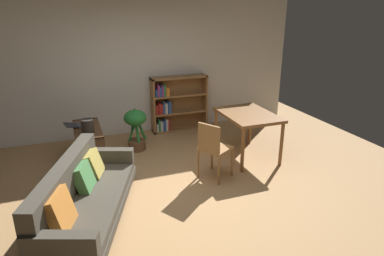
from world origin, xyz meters
TOP-DOWN VIEW (x-y plane):
  - ground_plane at (0.00, 0.00)m, footprint 8.16×8.16m
  - back_wall_panel at (0.00, 2.70)m, footprint 6.80×0.10m
  - fabric_couch at (-1.24, -0.22)m, footprint 1.42×2.21m
  - media_console at (-1.04, 1.48)m, footprint 0.42×1.05m
  - open_laptop at (-1.15, 1.65)m, footprint 0.46×0.35m
  - desk_speaker at (-1.04, 1.24)m, footprint 0.19×0.19m
  - potted_floor_plant at (-0.20, 1.73)m, footprint 0.40×0.46m
  - dining_table at (1.52, 0.79)m, footprint 0.80×1.11m
  - dining_chair_near at (0.65, 0.25)m, footprint 0.55×0.56m
  - bookshelf at (0.79, 2.53)m, footprint 1.16×0.29m

SIDE VIEW (x-z plane):
  - ground_plane at x=0.00m, z-range 0.00..0.00m
  - media_console at x=-1.04m, z-range -0.01..0.59m
  - fabric_couch at x=-1.24m, z-range -0.02..0.75m
  - potted_floor_plant at x=-0.20m, z-range 0.07..0.85m
  - dining_chair_near at x=0.65m, z-range 0.07..0.96m
  - bookshelf at x=0.79m, z-range -0.01..1.12m
  - open_laptop at x=-1.15m, z-range 0.59..0.65m
  - dining_table at x=1.52m, z-range 0.30..1.08m
  - desk_speaker at x=-1.04m, z-range 0.60..0.83m
  - back_wall_panel at x=0.00m, z-range 0.00..2.70m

